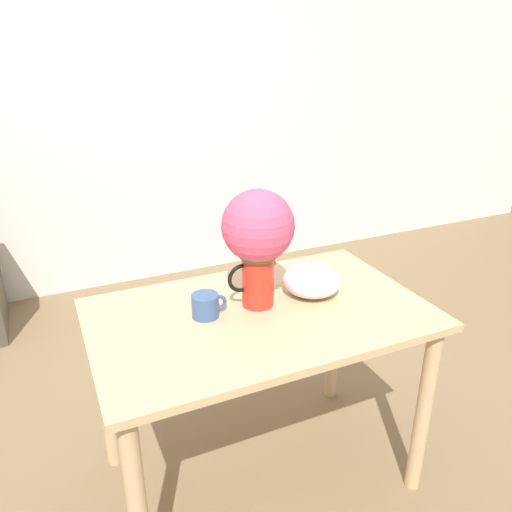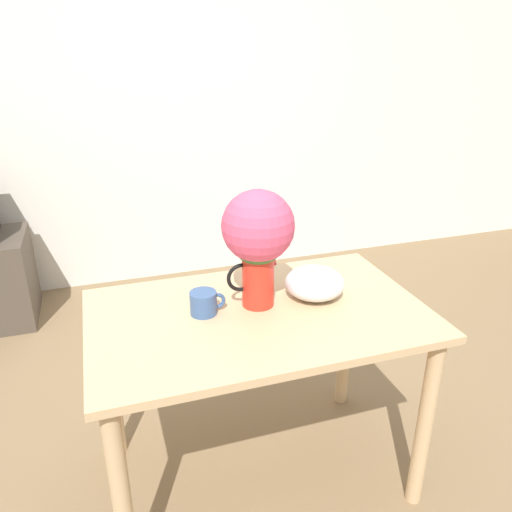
{
  "view_description": "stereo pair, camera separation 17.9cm",
  "coord_description": "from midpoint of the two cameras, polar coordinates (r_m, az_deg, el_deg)",
  "views": [
    {
      "loc": [
        -0.62,
        -1.51,
        1.69
      ],
      "look_at": [
        0.06,
        -0.01,
        0.98
      ],
      "focal_mm": 35.0,
      "sensor_mm": 36.0,
      "label": 1
    },
    {
      "loc": [
        -0.45,
        -1.57,
        1.69
      ],
      "look_at": [
        0.06,
        -0.01,
        0.98
      ],
      "focal_mm": 35.0,
      "sensor_mm": 36.0,
      "label": 2
    }
  ],
  "objects": [
    {
      "name": "coffee_mug",
      "position": [
        1.79,
        -8.6,
        -5.69
      ],
      "size": [
        0.13,
        0.1,
        0.09
      ],
      "color": "#385689",
      "rests_on": "table"
    },
    {
      "name": "flower_vase",
      "position": [
        1.76,
        -2.69,
        2.31
      ],
      "size": [
        0.26,
        0.26,
        0.44
      ],
      "color": "red",
      "rests_on": "table"
    },
    {
      "name": "table",
      "position": [
        1.89,
        -2.28,
        -9.72
      ],
      "size": [
        1.22,
        0.75,
        0.79
      ],
      "color": "tan",
      "rests_on": "ground_plane"
    },
    {
      "name": "ground_plane",
      "position": [
        2.35,
        -3.79,
        -22.88
      ],
      "size": [
        12.0,
        12.0,
        0.0
      ],
      "primitive_type": "plane",
      "color": "#7F6647"
    },
    {
      "name": "wall_back",
      "position": [
        3.67,
        -16.4,
        16.25
      ],
      "size": [
        8.0,
        0.05,
        2.6
      ],
      "color": "silver",
      "rests_on": "ground_plane"
    },
    {
      "name": "white_bowl",
      "position": [
        1.93,
        3.78,
        -2.83
      ],
      "size": [
        0.23,
        0.23,
        0.12
      ],
      "color": "silver",
      "rests_on": "table"
    }
  ]
}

